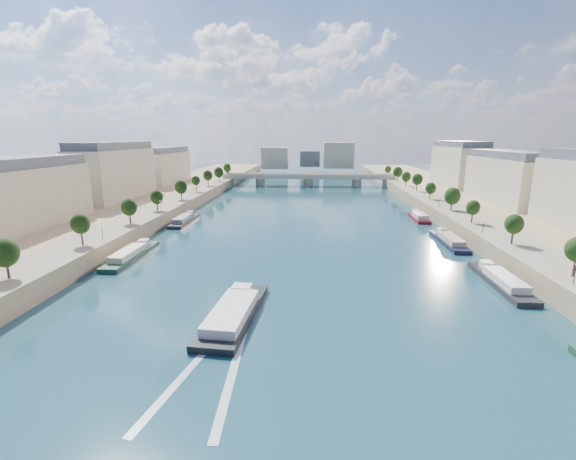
# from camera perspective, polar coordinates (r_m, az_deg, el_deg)

# --- Properties ---
(ground) EXTENTS (700.00, 700.00, 0.00)m
(ground) POSITION_cam_1_polar(r_m,az_deg,el_deg) (130.09, 2.09, -0.60)
(ground) COLOR #0D323A
(ground) RESTS_ON ground
(quay_left) EXTENTS (44.00, 520.00, 5.00)m
(quay_left) POSITION_cam_1_polar(r_m,az_deg,el_deg) (149.92, -26.59, 0.84)
(quay_left) COLOR #9E8460
(quay_left) RESTS_ON ground
(quay_right) EXTENTS (44.00, 520.00, 5.00)m
(quay_right) POSITION_cam_1_polar(r_m,az_deg,el_deg) (146.39, 31.54, -0.03)
(quay_right) COLOR #9E8460
(quay_right) RESTS_ON ground
(pave_left) EXTENTS (14.00, 520.00, 0.10)m
(pave_left) POSITION_cam_1_polar(r_m,az_deg,el_deg) (142.44, -21.48, 1.78)
(pave_left) COLOR gray
(pave_left) RESTS_ON quay_left
(pave_right) EXTENTS (14.00, 520.00, 0.10)m
(pave_right) POSITION_cam_1_polar(r_m,az_deg,el_deg) (139.50, 26.22, 1.08)
(pave_right) COLOR gray
(pave_right) RESTS_ON quay_right
(trees_left) EXTENTS (4.80, 268.80, 8.26)m
(trees_left) POSITION_cam_1_polar(r_m,az_deg,el_deg) (142.45, -20.60, 4.09)
(trees_left) COLOR #382B1E
(trees_left) RESTS_ON ground
(trees_right) EXTENTS (4.80, 268.80, 8.26)m
(trees_right) POSITION_cam_1_polar(r_m,az_deg,el_deg) (146.99, 24.28, 4.02)
(trees_right) COLOR #382B1E
(trees_right) RESTS_ON ground
(lamps_left) EXTENTS (0.36, 200.36, 4.28)m
(lamps_left) POSITION_cam_1_polar(r_m,az_deg,el_deg) (131.16, -21.63, 2.03)
(lamps_left) COLOR black
(lamps_left) RESTS_ON ground
(lamps_right) EXTENTS (0.36, 200.36, 4.28)m
(lamps_right) POSITION_cam_1_polar(r_m,az_deg,el_deg) (141.93, 23.91, 2.64)
(lamps_right) COLOR black
(lamps_right) RESTS_ON ground
(buildings_left) EXTENTS (16.00, 226.00, 23.20)m
(buildings_left) POSITION_cam_1_polar(r_m,az_deg,el_deg) (164.77, -28.97, 6.55)
(buildings_left) COLOR beige
(buildings_left) RESTS_ON ground
(buildings_right) EXTENTS (16.00, 226.00, 23.20)m
(buildings_right) POSITION_cam_1_polar(r_m,az_deg,el_deg) (160.98, 34.34, 5.74)
(buildings_right) COLOR beige
(buildings_right) RESTS_ON ground
(skyline) EXTENTS (79.00, 42.00, 22.00)m
(skyline) POSITION_cam_1_polar(r_m,az_deg,el_deg) (345.97, 3.80, 10.78)
(skyline) COLOR beige
(skyline) RESTS_ON ground
(bridge) EXTENTS (112.00, 12.00, 8.15)m
(bridge) POSITION_cam_1_polar(r_m,az_deg,el_deg) (257.40, 3.00, 7.66)
(bridge) COLOR #C1B79E
(bridge) RESTS_ON ground
(tour_barge) EXTENTS (9.41, 26.41, 3.65)m
(tour_barge) POSITION_cam_1_polar(r_m,az_deg,el_deg) (72.05, -8.05, -12.09)
(tour_barge) COLOR black
(tour_barge) RESTS_ON ground
(wake) EXTENTS (10.75, 26.03, 0.04)m
(wake) POSITION_cam_1_polar(r_m,az_deg,el_deg) (58.44, -11.51, -19.94)
(wake) COLOR silver
(wake) RESTS_ON ground
(moored_barges_left) EXTENTS (5.00, 158.07, 3.60)m
(moored_barges_left) POSITION_cam_1_polar(r_m,az_deg,el_deg) (91.33, -29.38, -8.18)
(moored_barges_left) COLOR #181D35
(moored_barges_left) RESTS_ON ground
(moored_barges_right) EXTENTS (5.00, 159.20, 3.60)m
(moored_barges_right) POSITION_cam_1_polar(r_m,az_deg,el_deg) (94.11, 30.24, -7.67)
(moored_barges_right) COLOR black
(moored_barges_right) RESTS_ON ground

